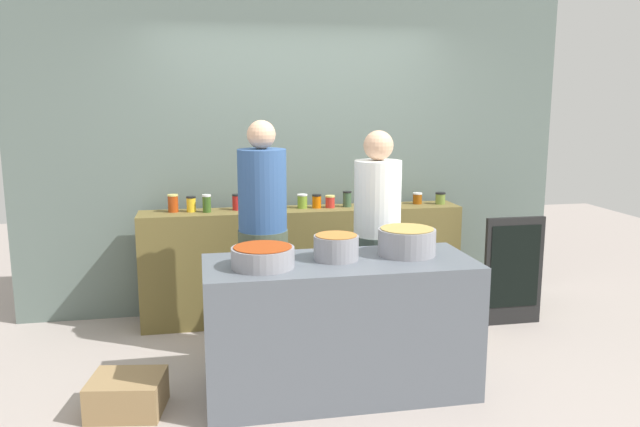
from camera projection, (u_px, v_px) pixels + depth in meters
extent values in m
plane|color=#A69A93|center=(330.00, 370.00, 4.36)|extent=(12.00, 12.00, 0.00)
cube|color=slate|center=(296.00, 141.00, 5.49)|extent=(4.80, 0.12, 3.00)
cube|color=brown|center=(303.00, 264.00, 5.34)|extent=(2.70, 0.36, 0.96)
cube|color=slate|center=(339.00, 326.00, 3.99)|extent=(1.70, 0.70, 0.87)
cylinder|color=#A93A10|center=(173.00, 204.00, 5.09)|extent=(0.08, 0.08, 0.13)
cylinder|color=#D6C666|center=(173.00, 195.00, 5.07)|extent=(0.09, 0.09, 0.01)
cylinder|color=yellow|center=(191.00, 205.00, 5.10)|extent=(0.07, 0.07, 0.12)
cylinder|color=black|center=(191.00, 197.00, 5.09)|extent=(0.08, 0.08, 0.01)
cylinder|color=#35581E|center=(207.00, 204.00, 5.08)|extent=(0.07, 0.07, 0.13)
cylinder|color=silver|center=(206.00, 196.00, 5.06)|extent=(0.07, 0.07, 0.01)
cylinder|color=red|center=(237.00, 203.00, 5.18)|extent=(0.08, 0.08, 0.12)
cylinder|color=black|center=(237.00, 195.00, 5.17)|extent=(0.08, 0.08, 0.01)
cylinder|color=olive|center=(279.00, 201.00, 5.23)|extent=(0.07, 0.07, 0.13)
cylinder|color=#D6C666|center=(278.00, 193.00, 5.22)|extent=(0.07, 0.07, 0.01)
cylinder|color=olive|center=(302.00, 202.00, 5.27)|extent=(0.08, 0.08, 0.11)
cylinder|color=silver|center=(302.00, 195.00, 5.26)|extent=(0.09, 0.09, 0.01)
cylinder|color=#D05D06|center=(317.00, 202.00, 5.28)|extent=(0.08, 0.08, 0.10)
cylinder|color=black|center=(317.00, 195.00, 5.27)|extent=(0.08, 0.08, 0.01)
cylinder|color=red|center=(330.00, 202.00, 5.29)|extent=(0.08, 0.08, 0.09)
cylinder|color=#D6C666|center=(330.00, 196.00, 5.28)|extent=(0.08, 0.08, 0.01)
cylinder|color=#38553A|center=(347.00, 200.00, 5.33)|extent=(0.07, 0.07, 0.12)
cylinder|color=black|center=(347.00, 192.00, 5.32)|extent=(0.08, 0.08, 0.01)
cylinder|color=orange|center=(383.00, 200.00, 5.33)|extent=(0.07, 0.07, 0.12)
cylinder|color=silver|center=(383.00, 192.00, 5.32)|extent=(0.08, 0.08, 0.01)
cylinder|color=#964F18|center=(395.00, 201.00, 5.37)|extent=(0.07, 0.07, 0.09)
cylinder|color=silver|center=(395.00, 196.00, 5.36)|extent=(0.07, 0.07, 0.01)
cylinder|color=#8D450C|center=(417.00, 199.00, 5.48)|extent=(0.08, 0.08, 0.09)
cylinder|color=silver|center=(418.00, 193.00, 5.48)|extent=(0.08, 0.08, 0.01)
cylinder|color=olive|center=(440.00, 199.00, 5.47)|extent=(0.08, 0.08, 0.09)
cylinder|color=black|center=(441.00, 193.00, 5.47)|extent=(0.09, 0.09, 0.01)
cylinder|color=gray|center=(263.00, 257.00, 3.76)|extent=(0.38, 0.38, 0.12)
cylinder|color=#973712|center=(263.00, 247.00, 3.74)|extent=(0.35, 0.35, 0.00)
cylinder|color=gray|center=(336.00, 248.00, 3.94)|extent=(0.28, 0.28, 0.15)
cylinder|color=#AF6E30|center=(336.00, 235.00, 3.92)|extent=(0.26, 0.26, 0.00)
cylinder|color=gray|center=(407.00, 242.00, 4.06)|extent=(0.37, 0.37, 0.17)
cylinder|color=#A88C48|center=(407.00, 228.00, 4.04)|extent=(0.34, 0.34, 0.00)
cylinder|color=#485240|center=(264.00, 293.00, 4.55)|extent=(0.36, 0.36, 0.94)
cylinder|color=#32558B|center=(262.00, 190.00, 4.41)|extent=(0.34, 0.34, 0.58)
sphere|color=#D8A884|center=(261.00, 135.00, 4.34)|extent=(0.20, 0.20, 0.20)
cylinder|color=#46554D|center=(376.00, 293.00, 4.65)|extent=(0.35, 0.35, 0.89)
cylinder|color=white|center=(378.00, 198.00, 4.52)|extent=(0.34, 0.34, 0.54)
sphere|color=#D8A884|center=(378.00, 145.00, 4.45)|extent=(0.21, 0.21, 0.21)
cube|color=#99794E|center=(127.00, 394.00, 3.77)|extent=(0.48, 0.42, 0.22)
cube|color=black|center=(513.00, 271.00, 5.19)|extent=(0.51, 0.04, 0.91)
cube|color=black|center=(515.00, 267.00, 5.16)|extent=(0.43, 0.01, 0.69)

